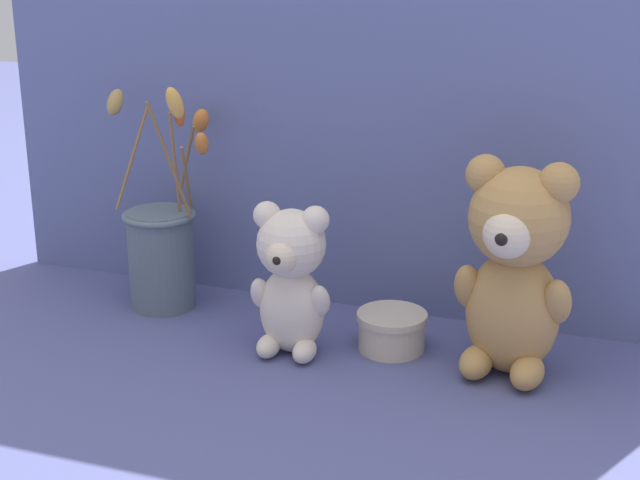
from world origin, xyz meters
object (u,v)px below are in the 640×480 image
at_px(teddy_bear_medium, 291,277).
at_px(teddy_bear_large, 515,265).
at_px(flower_vase, 162,248).
at_px(decorative_tin_tall, 392,331).

bearing_deg(teddy_bear_medium, teddy_bear_large, 7.17).
xyz_separation_m(teddy_bear_large, flower_vase, (-0.52, 0.05, -0.05)).
distance_m(teddy_bear_medium, flower_vase, 0.25).
bearing_deg(flower_vase, teddy_bear_large, -5.62).
xyz_separation_m(teddy_bear_medium, flower_vase, (-0.23, 0.09, -0.02)).
height_order(teddy_bear_large, teddy_bear_medium, teddy_bear_large).
distance_m(teddy_bear_medium, decorative_tin_tall, 0.16).
bearing_deg(flower_vase, teddy_bear_medium, -20.16).
distance_m(teddy_bear_large, flower_vase, 0.52).
height_order(flower_vase, decorative_tin_tall, flower_vase).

